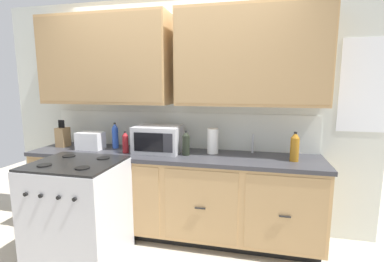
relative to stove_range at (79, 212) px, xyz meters
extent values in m
plane|color=#B2A893|center=(0.68, 0.33, -0.47)|extent=(8.00, 8.00, 0.00)
cube|color=silver|center=(0.68, 0.96, 0.80)|extent=(4.22, 0.05, 2.54)
cube|color=silver|center=(0.68, 0.93, 0.64)|extent=(3.02, 0.01, 0.40)
cube|color=tan|center=(-0.10, 0.76, 1.41)|extent=(1.46, 0.34, 0.95)
cube|color=#A58052|center=(-0.10, 0.59, 1.41)|extent=(1.43, 0.01, 0.89)
cube|color=tan|center=(1.47, 0.76, 1.41)|extent=(1.46, 0.34, 0.95)
cube|color=#A58052|center=(1.47, 0.59, 1.41)|extent=(1.43, 0.01, 0.89)
cube|color=white|center=(2.55, 0.93, 1.14)|extent=(0.44, 0.01, 0.90)
cube|color=black|center=(0.68, 0.66, -0.42)|extent=(2.96, 0.48, 0.10)
cube|color=tan|center=(0.68, 0.63, 0.01)|extent=(3.02, 0.60, 0.77)
cube|color=#A88354|center=(-0.45, 0.33, 0.01)|extent=(0.70, 0.01, 0.70)
cube|color=black|center=(-0.45, 0.31, 0.01)|extent=(0.10, 0.01, 0.01)
cube|color=#A88354|center=(0.31, 0.33, 0.01)|extent=(0.70, 0.01, 0.70)
cube|color=black|center=(0.31, 0.31, 0.01)|extent=(0.10, 0.01, 0.01)
cube|color=#A88354|center=(1.06, 0.33, 0.01)|extent=(0.70, 0.01, 0.70)
cube|color=black|center=(1.06, 0.31, 0.01)|extent=(0.10, 0.01, 0.01)
cube|color=#A88354|center=(1.82, 0.33, 0.01)|extent=(0.70, 0.01, 0.70)
cube|color=black|center=(1.82, 0.31, 0.01)|extent=(0.10, 0.01, 0.01)
cube|color=#333338|center=(0.68, 0.63, 0.42)|extent=(3.05, 0.63, 0.04)
cube|color=#A8AAAF|center=(1.52, 0.66, 0.42)|extent=(0.56, 0.38, 0.02)
cube|color=#B7B7BC|center=(0.00, 0.00, -0.01)|extent=(0.76, 0.66, 0.92)
cube|color=black|center=(0.00, 0.00, 0.46)|extent=(0.74, 0.65, 0.02)
cylinder|color=black|center=(-0.18, -0.16, 0.47)|extent=(0.12, 0.12, 0.01)
cylinder|color=black|center=(0.18, -0.16, 0.47)|extent=(0.12, 0.12, 0.01)
cylinder|color=black|center=(-0.18, 0.16, 0.47)|extent=(0.12, 0.12, 0.01)
cylinder|color=black|center=(0.18, 0.16, 0.47)|extent=(0.12, 0.12, 0.01)
cylinder|color=black|center=(-0.22, -0.34, 0.28)|extent=(0.03, 0.02, 0.03)
cylinder|color=black|center=(-0.08, -0.34, 0.28)|extent=(0.03, 0.02, 0.03)
cylinder|color=black|center=(0.08, -0.34, 0.28)|extent=(0.03, 0.02, 0.03)
cylinder|color=black|center=(0.22, -0.34, 0.28)|extent=(0.03, 0.02, 0.03)
cube|color=#B7B7BC|center=(0.54, 0.66, 0.58)|extent=(0.48, 0.36, 0.28)
cube|color=black|center=(0.50, 0.48, 0.58)|extent=(0.31, 0.01, 0.19)
cube|color=#28282D|center=(0.70, 0.48, 0.58)|extent=(0.10, 0.01, 0.19)
cube|color=white|center=(-0.24, 0.62, 0.53)|extent=(0.28, 0.18, 0.19)
cube|color=black|center=(-0.29, 0.62, 0.62)|extent=(0.02, 0.13, 0.01)
cube|color=black|center=(-0.19, 0.62, 0.62)|extent=(0.02, 0.13, 0.01)
cube|color=#9C794E|center=(-0.64, 0.68, 0.55)|extent=(0.11, 0.14, 0.22)
cylinder|color=black|center=(-0.67, 0.67, 0.70)|extent=(0.02, 0.02, 0.09)
cylinder|color=black|center=(-0.65, 0.67, 0.70)|extent=(0.02, 0.02, 0.09)
cylinder|color=black|center=(-0.63, 0.67, 0.70)|extent=(0.02, 0.02, 0.09)
cylinder|color=black|center=(-0.61, 0.67, 0.70)|extent=(0.02, 0.02, 0.09)
cylinder|color=#B2B5BA|center=(1.52, 0.84, 0.54)|extent=(0.02, 0.02, 0.20)
cylinder|color=white|center=(1.11, 0.73, 0.57)|extent=(0.12, 0.12, 0.26)
cylinder|color=black|center=(0.86, 0.59, 0.54)|extent=(0.08, 0.08, 0.20)
cone|color=black|center=(0.86, 0.59, 0.66)|extent=(0.07, 0.07, 0.05)
cylinder|color=black|center=(0.86, 0.59, 0.68)|extent=(0.03, 0.03, 0.02)
cylinder|color=blue|center=(0.00, 0.74, 0.55)|extent=(0.07, 0.07, 0.23)
cone|color=blue|center=(0.00, 0.74, 0.69)|extent=(0.06, 0.06, 0.06)
cylinder|color=black|center=(0.00, 0.74, 0.72)|extent=(0.02, 0.02, 0.02)
cylinder|color=#9E6619|center=(1.90, 0.60, 0.55)|extent=(0.08, 0.08, 0.22)
cone|color=#9E6619|center=(1.90, 0.60, 0.69)|extent=(0.07, 0.07, 0.06)
cylinder|color=black|center=(1.90, 0.60, 0.71)|extent=(0.03, 0.03, 0.02)
cylinder|color=maroon|center=(0.21, 0.55, 0.53)|extent=(0.06, 0.06, 0.18)
cone|color=maroon|center=(0.21, 0.55, 0.64)|extent=(0.06, 0.06, 0.05)
cylinder|color=black|center=(0.21, 0.55, 0.66)|extent=(0.02, 0.02, 0.02)
camera|label=1|loc=(1.54, -2.10, 1.13)|focal=26.20mm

